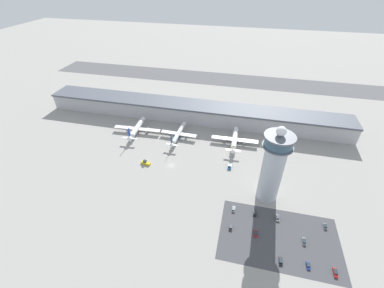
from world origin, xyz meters
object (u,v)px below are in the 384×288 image
at_px(airplane_gate_charlie, 235,139).
at_px(car_red_hatchback, 234,209).
at_px(car_blue_compact, 281,261).
at_px(service_truck_baggage, 177,137).
at_px(car_white_wagon, 256,233).
at_px(car_navy_sedan, 231,227).
at_px(airplane_gate_bravo, 178,134).
at_px(car_silver_sedan, 255,213).
at_px(control_tower, 273,166).
at_px(car_grey_coupe, 304,241).
at_px(car_green_van, 278,218).
at_px(service_truck_fuel, 230,166).
at_px(car_yellow_taxi, 325,226).
at_px(car_black_suv, 308,265).
at_px(car_maroon_suv, 335,272).
at_px(service_truck_catering, 146,163).
at_px(airplane_gate_alpha, 137,128).

relative_size(airplane_gate_charlie, car_red_hatchback, 8.00).
bearing_deg(car_blue_compact, service_truck_baggage, 130.64).
bearing_deg(car_blue_compact, car_white_wagon, 133.53).
distance_m(car_red_hatchback, car_navy_sedan, 13.38).
distance_m(airplane_gate_bravo, service_truck_baggage, 3.52).
bearing_deg(car_silver_sedan, car_blue_compact, -63.46).
distance_m(control_tower, car_red_hatchback, 35.18).
height_order(car_grey_coupe, car_navy_sedan, car_grey_coupe).
bearing_deg(car_navy_sedan, car_red_hatchback, 88.91).
height_order(airplane_gate_charlie, car_green_van, airplane_gate_charlie).
bearing_deg(car_silver_sedan, service_truck_fuel, 116.33).
relative_size(car_red_hatchback, car_yellow_taxi, 1.15).
relative_size(car_blue_compact, car_silver_sedan, 0.95).
bearing_deg(car_black_suv, service_truck_baggage, 135.16).
height_order(car_blue_compact, car_navy_sedan, car_blue_compact).
height_order(service_truck_baggage, car_navy_sedan, service_truck_baggage).
relative_size(car_white_wagon, car_blue_compact, 1.03).
relative_size(control_tower, car_maroon_suv, 10.83).
bearing_deg(car_navy_sedan, service_truck_fuel, 97.08).
xyz_separation_m(car_black_suv, car_maroon_suv, (12.24, -0.78, 0.08)).
relative_size(airplane_gate_charlie, service_truck_fuel, 6.35).
height_order(car_blue_compact, car_silver_sedan, car_silver_sedan).
height_order(car_red_hatchback, car_navy_sedan, car_red_hatchback).
distance_m(control_tower, service_truck_catering, 90.98).
relative_size(car_blue_compact, car_maroon_suv, 0.93).
bearing_deg(car_white_wagon, service_truck_baggage, 130.13).
bearing_deg(car_yellow_taxi, control_tower, 153.02).
bearing_deg(car_navy_sedan, car_white_wagon, -3.51).
bearing_deg(car_maroon_suv, control_tower, 126.73).
height_order(service_truck_fuel, car_grey_coupe, service_truck_fuel).
height_order(car_black_suv, car_white_wagon, car_white_wagon).
xyz_separation_m(service_truck_fuel, car_red_hatchback, (6.72, -38.70, -0.27)).
relative_size(service_truck_fuel, car_black_suv, 1.40).
distance_m(service_truck_fuel, car_navy_sedan, 52.48).
xyz_separation_m(car_yellow_taxi, car_green_van, (-25.88, -0.07, 0.03)).
bearing_deg(car_black_suv, airplane_gate_charlie, 115.50).
distance_m(airplane_gate_alpha, service_truck_baggage, 36.14).
relative_size(service_truck_fuel, car_navy_sedan, 1.44).
xyz_separation_m(car_black_suv, car_blue_compact, (-13.08, -0.79, -0.01)).
height_order(airplane_gate_alpha, airplane_gate_bravo, airplane_gate_alpha).
bearing_deg(airplane_gate_bravo, car_navy_sedan, -56.58).
height_order(car_black_suv, car_red_hatchback, car_red_hatchback).
relative_size(service_truck_catering, car_red_hatchback, 1.62).
relative_size(service_truck_catering, car_navy_sedan, 1.85).
distance_m(airplane_gate_charlie, service_truck_fuel, 30.60).
xyz_separation_m(service_truck_baggage, car_silver_sedan, (67.20, -66.85, -0.48)).
height_order(service_truck_fuel, car_white_wagon, service_truck_fuel).
xyz_separation_m(car_silver_sedan, car_yellow_taxi, (39.01, -0.35, -0.01)).
distance_m(airplane_gate_charlie, car_silver_sedan, 71.97).
distance_m(service_truck_fuel, car_green_van, 50.97).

